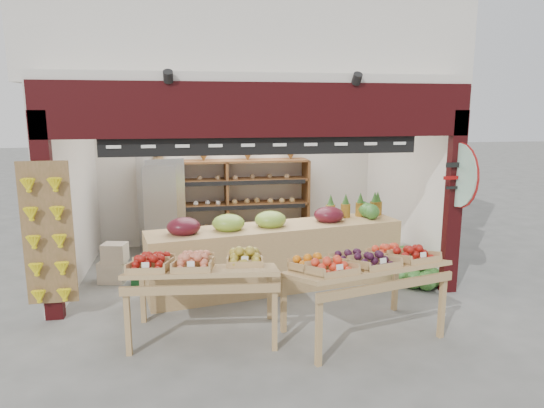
{
  "coord_description": "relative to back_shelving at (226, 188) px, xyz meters",
  "views": [
    {
      "loc": [
        -1.02,
        -7.33,
        2.65
      ],
      "look_at": [
        0.25,
        -0.2,
        1.24
      ],
      "focal_mm": 32.0,
      "sensor_mm": 36.0,
      "label": 1
    }
  ],
  "objects": [
    {
      "name": "refrigerator",
      "position": [
        -1.23,
        -0.31,
        -0.27
      ],
      "size": [
        0.88,
        0.88,
        1.81
      ],
      "primitive_type": "cube",
      "rotation": [
        0.0,
        0.0,
        0.3
      ],
      "color": "silver",
      "rests_on": "ground"
    },
    {
      "name": "watermelon_pile",
      "position": [
        2.7,
        -2.65,
        -0.96
      ],
      "size": [
        0.79,
        0.75,
        0.57
      ],
      "color": "#1C4517",
      "rests_on": "ground"
    },
    {
      "name": "display_table_right",
      "position": [
        1.25,
        -4.12,
        -0.29
      ],
      "size": [
        1.94,
        1.36,
        1.11
      ],
      "color": "tan",
      "rests_on": "ground"
    },
    {
      "name": "ground",
      "position": [
        0.27,
        -1.94,
        -1.17
      ],
      "size": [
        60.0,
        60.0,
        0.0
      ],
      "primitive_type": "plane",
      "color": "#62625E",
      "rests_on": "ground"
    },
    {
      "name": "display_table_left",
      "position": [
        -0.71,
        -3.78,
        -0.32
      ],
      "size": [
        1.81,
        1.13,
        1.08
      ],
      "color": "tan",
      "rests_on": "ground"
    },
    {
      "name": "cardboard_stack",
      "position": [
        -1.69,
        -1.74,
        -0.94
      ],
      "size": [
        1.02,
        0.73,
        0.62
      ],
      "color": "beige",
      "rests_on": "ground"
    },
    {
      "name": "mid_counter",
      "position": [
        0.54,
        -2.39,
        -0.65
      ],
      "size": [
        3.91,
        1.4,
        1.19
      ],
      "color": "tan",
      "rests_on": "ground"
    },
    {
      "name": "gift_sign",
      "position": [
        3.02,
        -3.08,
        0.58
      ],
      "size": [
        0.04,
        0.93,
        0.92
      ],
      "color": "#ABD7BF",
      "rests_on": "ground"
    },
    {
      "name": "banana_board",
      "position": [
        -2.46,
        -3.11,
        -0.06
      ],
      "size": [
        0.6,
        0.15,
        1.8
      ],
      "color": "olive",
      "rests_on": "ground"
    },
    {
      "name": "shop_structure",
      "position": [
        0.27,
        -0.32,
        2.75
      ],
      "size": [
        6.36,
        5.12,
        5.4
      ],
      "color": "silver",
      "rests_on": "ground"
    },
    {
      "name": "back_shelving",
      "position": [
        0.0,
        0.0,
        0.0
      ],
      "size": [
        3.21,
        0.53,
        1.97
      ],
      "color": "brown",
      "rests_on": "ground"
    }
  ]
}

